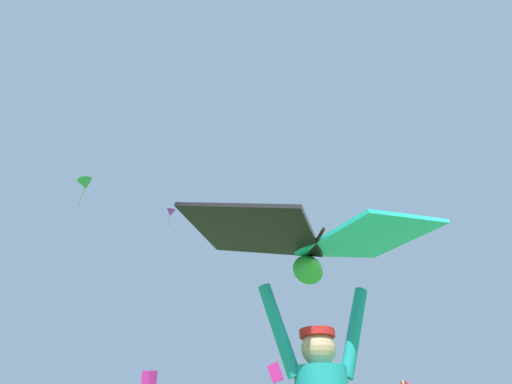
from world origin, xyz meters
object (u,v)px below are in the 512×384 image
Objects in this scene: held_stunt_kite at (312,241)px; distant_kite_magenta_mid_left at (149,380)px; distant_kite_purple_mid_right at (171,212)px; distant_kite_magenta_far_center at (275,373)px; distant_kite_green_low_left at (85,184)px; distant_kite_green_high_right at (265,241)px.

held_stunt_kite is 22.59m from distant_kite_magenta_mid_left.
held_stunt_kite is 1.14× the size of distant_kite_purple_mid_right.
held_stunt_kite is 18.85m from distant_kite_magenta_far_center.
distant_kite_magenta_far_center is 0.35× the size of distant_kite_green_low_left.
distant_kite_green_low_left is 9.25m from distant_kite_purple_mid_right.
distant_kite_green_low_left is at bearing 134.47° from distant_kite_magenta_far_center.
held_stunt_kite is 1.84× the size of distant_kite_magenta_mid_left.
distant_kite_green_high_right is at bearing 68.65° from distant_kite_magenta_far_center.
distant_kite_magenta_far_center is 7.64m from distant_kite_magenta_mid_left.
distant_kite_purple_mid_right is at bearing 121.46° from distant_kite_magenta_far_center.
distant_kite_purple_mid_right is (2.39, 25.69, 14.73)m from held_stunt_kite.
distant_kite_magenta_far_center is at bearing -111.35° from distant_kite_green_high_right.
distant_kite_magenta_far_center reaches higher than held_stunt_kite.
distant_kite_magenta_mid_left is at bearing -46.96° from distant_kite_green_low_left.
distant_kite_green_low_left is 19.54m from distant_kite_magenta_mid_left.
distant_kite_purple_mid_right reaches higher than distant_kite_magenta_mid_left.
held_stunt_kite is 0.66× the size of distant_kite_green_low_left.
held_stunt_kite is at bearing -80.60° from distant_kite_green_low_left.
distant_kite_purple_mid_right is (0.31, 3.27, 12.96)m from distant_kite_magenta_mid_left.
distant_kite_purple_mid_right is at bearing 84.69° from held_stunt_kite.
distant_kite_green_high_right reaches higher than held_stunt_kite.
held_stunt_kite is 33.72m from distant_kite_green_high_right.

